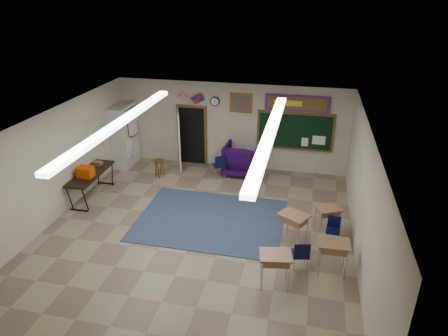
% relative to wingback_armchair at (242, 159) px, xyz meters
% --- Properties ---
extents(floor, '(9.00, 9.00, 0.00)m').
position_rel_wingback_armchair_xyz_m(floor, '(-0.50, -3.97, -0.53)').
color(floor, gray).
rests_on(floor, ground).
extents(back_wall, '(8.00, 0.04, 3.00)m').
position_rel_wingback_armchair_xyz_m(back_wall, '(-0.50, 0.53, 0.97)').
color(back_wall, beige).
rests_on(back_wall, floor).
extents(front_wall, '(8.00, 0.04, 3.00)m').
position_rel_wingback_armchair_xyz_m(front_wall, '(-0.50, -8.47, 0.97)').
color(front_wall, beige).
rests_on(front_wall, floor).
extents(left_wall, '(0.04, 9.00, 3.00)m').
position_rel_wingback_armchair_xyz_m(left_wall, '(-4.50, -3.97, 0.97)').
color(left_wall, beige).
rests_on(left_wall, floor).
extents(right_wall, '(0.04, 9.00, 3.00)m').
position_rel_wingback_armchair_xyz_m(right_wall, '(3.50, -3.97, 0.97)').
color(right_wall, beige).
rests_on(right_wall, floor).
extents(ceiling, '(8.00, 9.00, 0.04)m').
position_rel_wingback_armchair_xyz_m(ceiling, '(-0.50, -3.97, 2.47)').
color(ceiling, silver).
rests_on(ceiling, back_wall).
extents(area_rug, '(4.00, 3.00, 0.02)m').
position_rel_wingback_armchair_xyz_m(area_rug, '(-0.30, -3.17, -0.52)').
color(area_rug, '#32435F').
rests_on(area_rug, floor).
extents(fluorescent_strips, '(3.86, 6.00, 0.10)m').
position_rel_wingback_armchair_xyz_m(fluorescent_strips, '(-0.50, -3.97, 2.41)').
color(fluorescent_strips, white).
rests_on(fluorescent_strips, ceiling).
extents(doorway, '(1.10, 0.89, 2.16)m').
position_rel_wingback_armchair_xyz_m(doorway, '(-2.00, 0.38, 0.52)').
color(doorway, black).
rests_on(doorway, back_wall).
extents(chalkboard, '(2.55, 0.14, 1.30)m').
position_rel_wingback_armchair_xyz_m(chalkboard, '(1.70, 0.49, 0.93)').
color(chalkboard, brown).
rests_on(chalkboard, back_wall).
extents(bulletin_board, '(2.10, 0.05, 0.55)m').
position_rel_wingback_armchair_xyz_m(bulletin_board, '(1.70, 0.50, 1.92)').
color(bulletin_board, '#A40E1D').
rests_on(bulletin_board, back_wall).
extents(framed_art_print, '(0.75, 0.05, 0.65)m').
position_rel_wingback_armchair_xyz_m(framed_art_print, '(-0.15, 0.50, 1.82)').
color(framed_art_print, '#9A5D1D').
rests_on(framed_art_print, back_wall).
extents(wall_clock, '(0.32, 0.05, 0.32)m').
position_rel_wingback_armchair_xyz_m(wall_clock, '(-1.05, 0.50, 1.82)').
color(wall_clock, black).
rests_on(wall_clock, back_wall).
extents(wall_flags, '(1.16, 0.06, 0.70)m').
position_rel_wingback_armchair_xyz_m(wall_flags, '(-1.90, 0.47, 1.95)').
color(wall_flags, red).
rests_on(wall_flags, back_wall).
extents(storage_cabinet, '(0.59, 1.25, 2.20)m').
position_rel_wingback_armchair_xyz_m(storage_cabinet, '(-4.21, -0.12, 0.56)').
color(storage_cabinet, beige).
rests_on(storage_cabinet, floor).
extents(wingback_armchair, '(1.20, 1.23, 1.07)m').
position_rel_wingback_armchair_xyz_m(wingback_armchair, '(0.00, 0.00, 0.00)').
color(wingback_armchair, '#1F0539').
rests_on(wingback_armchair, floor).
extents(student_chair_reading, '(0.57, 0.57, 0.83)m').
position_rel_wingback_armchair_xyz_m(student_chair_reading, '(-0.69, -0.46, -0.12)').
color(student_chair_reading, black).
rests_on(student_chair_reading, floor).
extents(student_chair_desk_a, '(0.47, 0.47, 0.79)m').
position_rel_wingback_armchair_xyz_m(student_chair_desk_a, '(2.20, -4.76, -0.14)').
color(student_chair_desk_a, black).
rests_on(student_chair_desk_a, floor).
extents(student_chair_desk_b, '(0.38, 0.38, 0.71)m').
position_rel_wingback_armchair_xyz_m(student_chair_desk_b, '(2.96, -3.56, -0.18)').
color(student_chair_desk_b, black).
rests_on(student_chair_desk_b, floor).
extents(student_desk_front_left, '(0.85, 0.79, 0.82)m').
position_rel_wingback_armchair_xyz_m(student_desk_front_left, '(1.98, -3.75, -0.08)').
color(student_desk_front_left, '#A06F4A').
rests_on(student_desk_front_left, floor).
extents(student_desk_front_right, '(0.75, 0.67, 0.74)m').
position_rel_wingback_armchair_xyz_m(student_desk_front_right, '(2.82, -3.07, -0.12)').
color(student_desk_front_right, '#A06F4A').
rests_on(student_desk_front_right, floor).
extents(student_desk_back_left, '(0.75, 0.62, 0.81)m').
position_rel_wingback_armchair_xyz_m(student_desk_back_left, '(1.70, -5.43, -0.08)').
color(student_desk_back_left, '#A06F4A').
rests_on(student_desk_back_left, floor).
extents(student_desk_back_right, '(0.70, 0.54, 0.82)m').
position_rel_wingback_armchair_xyz_m(student_desk_back_right, '(2.91, -4.73, -0.08)').
color(student_desk_back_right, '#A06F4A').
rests_on(student_desk_back_right, floor).
extents(folding_table, '(0.72, 1.99, 1.12)m').
position_rel_wingback_armchair_xyz_m(folding_table, '(-4.15, -2.66, -0.09)').
color(folding_table, black).
rests_on(folding_table, floor).
extents(wooden_stool, '(0.35, 0.35, 0.61)m').
position_rel_wingback_armchair_xyz_m(wooden_stool, '(-2.66, -0.88, -0.22)').
color(wooden_stool, '#553419').
rests_on(wooden_stool, floor).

